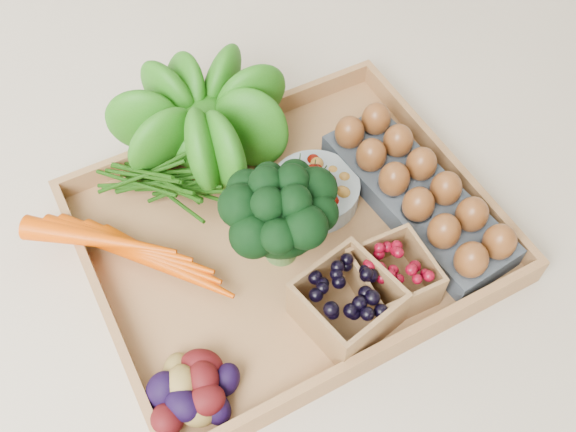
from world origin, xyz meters
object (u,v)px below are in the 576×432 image
broccoli (281,229)px  cherry_bowl (315,191)px  tray (288,237)px  egg_carton (416,198)px

broccoli → cherry_bowl: broccoli is taller
tray → broccoli: bearing=-135.4°
broccoli → cherry_bowl: bearing=34.5°
tray → egg_carton: size_ratio=1.72×
tray → cherry_bowl: cherry_bowl is taller
egg_carton → broccoli: bearing=169.3°
broccoli → tray: bearing=44.6°
cherry_bowl → egg_carton: (0.12, -0.08, 0.00)m
tray → cherry_bowl: (0.06, 0.04, 0.02)m
broccoli → cherry_bowl: (0.09, 0.06, -0.04)m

